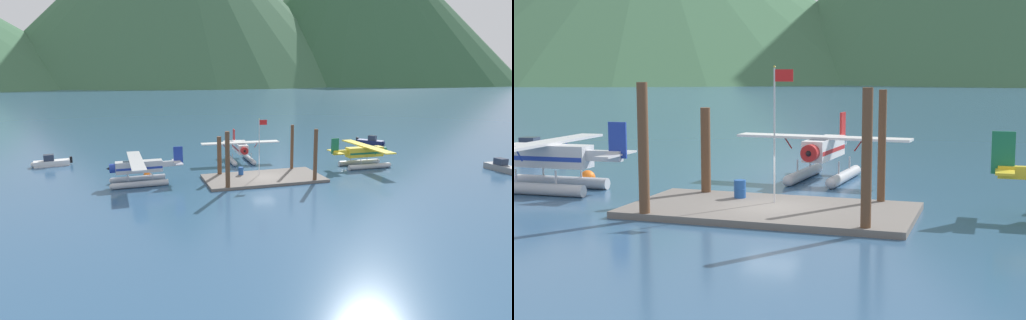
{
  "view_description": "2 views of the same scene",
  "coord_description": "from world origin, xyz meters",
  "views": [
    {
      "loc": [
        -14.1,
        -42.68,
        11.58
      ],
      "look_at": [
        0.24,
        3.67,
        1.47
      ],
      "focal_mm": 29.13,
      "sensor_mm": 36.0,
      "label": 1
    },
    {
      "loc": [
        9.72,
        -29.84,
        6.45
      ],
      "look_at": [
        -0.85,
        2.52,
        2.12
      ],
      "focal_mm": 48.99,
      "sensor_mm": 36.0,
      "label": 2
    }
  ],
  "objects": [
    {
      "name": "fuel_drum",
      "position": [
        -2.15,
        1.74,
        0.74
      ],
      "size": [
        0.62,
        0.62,
        0.88
      ],
      "color": "#1E4C99",
      "rests_on": "dock_platform"
    },
    {
      "name": "mooring_buoy",
      "position": [
        -12.38,
        4.29,
        0.43
      ],
      "size": [
        0.87,
        0.87,
        0.87
      ],
      "primitive_type": "sphere",
      "color": "orange",
      "rests_on": "ground"
    },
    {
      "name": "boat_white_open_west",
      "position": [
        -23.89,
        14.65,
        0.49
      ],
      "size": [
        4.86,
        2.14,
        1.5
      ],
      "color": "silver",
      "rests_on": "ground"
    },
    {
      "name": "mountain_ridge_centre_peak",
      "position": [
        262.65,
        432.32,
        97.79
      ],
      "size": [
        370.47,
        370.47,
        195.57
      ],
      "color": "#2D5638",
      "rests_on": "ground"
    },
    {
      "name": "boat_navy_open_east",
      "position": [
        24.58,
        17.1,
        0.49
      ],
      "size": [
        3.87,
        4.17,
        1.5
      ],
      "color": "navy",
      "rests_on": "ground"
    },
    {
      "name": "piling_far_left",
      "position": [
        -4.4,
        2.78,
        2.32
      ],
      "size": [
        0.49,
        0.49,
        4.63
      ],
      "primitive_type": "cylinder",
      "color": "brown",
      "rests_on": "ground"
    },
    {
      "name": "seaplane_silver_port_fwd",
      "position": [
        -13.29,
        1.96,
        1.58
      ],
      "size": [
        7.98,
        10.45,
        3.84
      ],
      "color": "#B7BABF",
      "rests_on": "ground"
    },
    {
      "name": "piling_near_left",
      "position": [
        -4.81,
        -3.03,
        3.0
      ],
      "size": [
        0.47,
        0.47,
        6.0
      ],
      "primitive_type": "cylinder",
      "color": "brown",
      "rests_on": "ground"
    },
    {
      "name": "piling_near_right",
      "position": [
        4.9,
        -2.87,
        2.92
      ],
      "size": [
        0.42,
        0.42,
        5.84
      ],
      "primitive_type": "cylinder",
      "color": "brown",
      "rests_on": "ground"
    },
    {
      "name": "boat_grey_open_se",
      "position": [
        29.02,
        -4.46,
        0.49
      ],
      "size": [
        1.57,
        4.89,
        1.5
      ],
      "color": "gray",
      "rests_on": "ground"
    },
    {
      "name": "seaplane_white_bow_centre",
      "position": [
        0.01,
        10.15,
        1.58
      ],
      "size": [
        10.46,
        7.98,
        3.84
      ],
      "color": "#B7BABF",
      "rests_on": "ground"
    },
    {
      "name": "dock_platform",
      "position": [
        0.0,
        0.0,
        0.15
      ],
      "size": [
        13.1,
        6.6,
        0.3
      ],
      "primitive_type": "cube",
      "color": "#66605B",
      "rests_on": "ground"
    },
    {
      "name": "piling_far_right",
      "position": [
        4.57,
        2.98,
        2.8
      ],
      "size": [
        0.38,
        0.38,
        5.61
      ],
      "primitive_type": "cylinder",
      "color": "brown",
      "rests_on": "ground"
    },
    {
      "name": "seaplane_yellow_stbd_fwd",
      "position": [
        14.2,
        2.38,
        1.58
      ],
      "size": [
        7.98,
        10.41,
        3.84
      ],
      "color": "#B7BABF",
      "rests_on": "ground"
    },
    {
      "name": "ground_plane",
      "position": [
        0.0,
        0.0,
        0.0
      ],
      "size": [
        1200.0,
        1200.0,
        0.0
      ],
      "primitive_type": "plane",
      "color": "#2D5175"
    },
    {
      "name": "flagpole",
      "position": [
        -0.05,
        1.1,
        4.27
      ],
      "size": [
        0.95,
        0.1,
        6.42
      ],
      "color": "silver",
      "rests_on": "dock_platform"
    }
  ]
}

